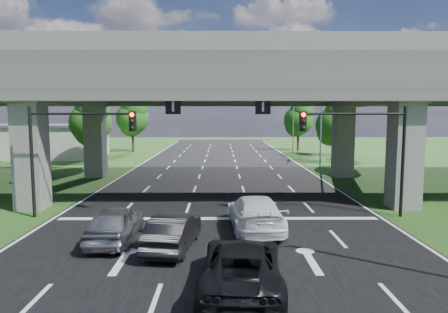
{
  "coord_description": "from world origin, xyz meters",
  "views": [
    {
      "loc": [
        0.2,
        -17.33,
        5.57
      ],
      "look_at": [
        0.34,
        7.1,
        2.98
      ],
      "focal_mm": 32.0,
      "sensor_mm": 36.0,
      "label": 1
    }
  ],
  "objects_px": {
    "streetlight_far": "(317,112)",
    "streetlight_beyond": "(291,112)",
    "signal_left": "(71,140)",
    "signal_right": "(364,140)",
    "car_trailing": "(242,265)",
    "car_silver": "(115,224)",
    "car_white": "(255,213)",
    "car_dark": "(173,232)"
  },
  "relations": [
    {
      "from": "streetlight_far",
      "to": "streetlight_beyond",
      "type": "distance_m",
      "value": 16.0
    },
    {
      "from": "signal_left",
      "to": "streetlight_beyond",
      "type": "xyz_separation_m",
      "value": [
        17.92,
        36.06,
        1.66
      ]
    },
    {
      "from": "signal_right",
      "to": "car_trailing",
      "type": "height_order",
      "value": "signal_right"
    },
    {
      "from": "streetlight_far",
      "to": "streetlight_beyond",
      "type": "xyz_separation_m",
      "value": [
        0.0,
        16.0,
        0.0
      ]
    },
    {
      "from": "car_silver",
      "to": "car_white",
      "type": "xyz_separation_m",
      "value": [
        6.25,
        1.73,
        0.04
      ]
    },
    {
      "from": "streetlight_far",
      "to": "car_silver",
      "type": "bearing_deg",
      "value": -120.92
    },
    {
      "from": "signal_right",
      "to": "signal_left",
      "type": "relative_size",
      "value": 1.0
    },
    {
      "from": "car_white",
      "to": "streetlight_beyond",
      "type": "bearing_deg",
      "value": -106.16
    },
    {
      "from": "streetlight_beyond",
      "to": "car_silver",
      "type": "xyz_separation_m",
      "value": [
        -14.55,
        -40.29,
        -5.03
      ]
    },
    {
      "from": "car_dark",
      "to": "car_white",
      "type": "relative_size",
      "value": 0.77
    },
    {
      "from": "car_silver",
      "to": "car_dark",
      "type": "height_order",
      "value": "car_silver"
    },
    {
      "from": "signal_left",
      "to": "car_dark",
      "type": "bearing_deg",
      "value": -41.04
    },
    {
      "from": "car_silver",
      "to": "signal_left",
      "type": "bearing_deg",
      "value": -51.84
    },
    {
      "from": "streetlight_far",
      "to": "car_trailing",
      "type": "relative_size",
      "value": 1.85
    },
    {
      "from": "streetlight_far",
      "to": "streetlight_beyond",
      "type": "bearing_deg",
      "value": 90.0
    },
    {
      "from": "streetlight_beyond",
      "to": "car_trailing",
      "type": "xyz_separation_m",
      "value": [
        -9.26,
        -45.04,
        -5.07
      ]
    },
    {
      "from": "streetlight_far",
      "to": "car_dark",
      "type": "distance_m",
      "value": 28.42
    },
    {
      "from": "car_white",
      "to": "car_trailing",
      "type": "bearing_deg",
      "value": 77.55
    },
    {
      "from": "car_white",
      "to": "car_trailing",
      "type": "height_order",
      "value": "car_white"
    },
    {
      "from": "car_dark",
      "to": "signal_left",
      "type": "bearing_deg",
      "value": -33.32
    },
    {
      "from": "signal_right",
      "to": "car_silver",
      "type": "height_order",
      "value": "signal_right"
    },
    {
      "from": "signal_right",
      "to": "car_trailing",
      "type": "relative_size",
      "value": 1.11
    },
    {
      "from": "car_silver",
      "to": "car_white",
      "type": "height_order",
      "value": "car_white"
    },
    {
      "from": "signal_right",
      "to": "car_trailing",
      "type": "bearing_deg",
      "value": -127.87
    },
    {
      "from": "streetlight_far",
      "to": "streetlight_beyond",
      "type": "height_order",
      "value": "same"
    },
    {
      "from": "signal_left",
      "to": "car_silver",
      "type": "xyz_separation_m",
      "value": [
        3.37,
        -4.23,
        -3.37
      ]
    },
    {
      "from": "signal_right",
      "to": "car_dark",
      "type": "xyz_separation_m",
      "value": [
        -9.62,
        -5.24,
        -3.43
      ]
    },
    {
      "from": "signal_left",
      "to": "car_dark",
      "type": "relative_size",
      "value": 1.36
    },
    {
      "from": "streetlight_far",
      "to": "car_dark",
      "type": "relative_size",
      "value": 2.27
    },
    {
      "from": "streetlight_far",
      "to": "car_white",
      "type": "height_order",
      "value": "streetlight_far"
    },
    {
      "from": "signal_left",
      "to": "car_trailing",
      "type": "relative_size",
      "value": 1.11
    },
    {
      "from": "streetlight_far",
      "to": "car_dark",
      "type": "xyz_separation_m",
      "value": [
        -11.9,
        -25.3,
        -5.09
      ]
    },
    {
      "from": "car_trailing",
      "to": "car_dark",
      "type": "bearing_deg",
      "value": -51.11
    },
    {
      "from": "signal_left",
      "to": "car_dark",
      "type": "height_order",
      "value": "signal_left"
    },
    {
      "from": "streetlight_beyond",
      "to": "car_dark",
      "type": "relative_size",
      "value": 2.27
    },
    {
      "from": "streetlight_beyond",
      "to": "car_dark",
      "type": "distance_m",
      "value": 43.28
    },
    {
      "from": "streetlight_beyond",
      "to": "streetlight_far",
      "type": "bearing_deg",
      "value": -90.0
    },
    {
      "from": "car_silver",
      "to": "car_dark",
      "type": "relative_size",
      "value": 1.05
    },
    {
      "from": "signal_right",
      "to": "car_white",
      "type": "height_order",
      "value": "signal_right"
    },
    {
      "from": "signal_right",
      "to": "car_white",
      "type": "relative_size",
      "value": 1.05
    },
    {
      "from": "streetlight_beyond",
      "to": "car_dark",
      "type": "xyz_separation_m",
      "value": [
        -11.9,
        -41.3,
        -5.09
      ]
    },
    {
      "from": "streetlight_far",
      "to": "signal_left",
      "type": "bearing_deg",
      "value": -131.78
    }
  ]
}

